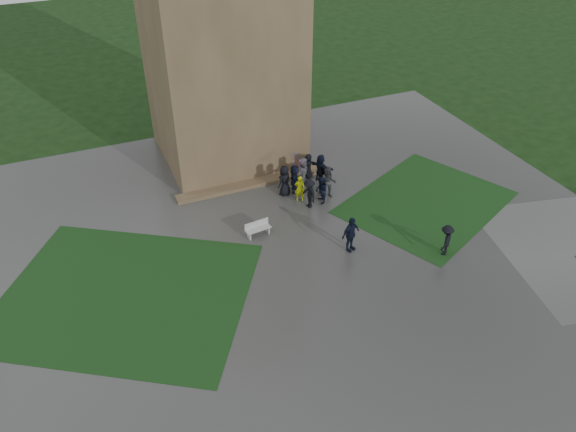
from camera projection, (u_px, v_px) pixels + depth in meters
name	position (u px, v px, depth m)	size (l,w,h in m)	color
ground	(331.00, 300.00, 25.32)	(120.00, 120.00, 0.00)	black
plaza	(312.00, 273.00, 26.82)	(34.00, 34.00, 0.02)	#393936
lawn_inset_left	(125.00, 295.00, 25.60)	(11.00, 9.00, 0.01)	#123412
lawn_inset_right	(426.00, 202.00, 31.78)	(9.00, 7.00, 0.01)	#123412
tower	(218.00, 11.00, 31.42)	(8.00, 8.00, 18.00)	brown
tower_plinth	(251.00, 184.00, 33.22)	(9.00, 0.80, 0.22)	brown
bench	(258.00, 228.00, 29.09)	(1.40, 0.59, 0.79)	#BBBCB7
visitor_cluster	(307.00, 176.00, 32.05)	(3.75, 3.93, 2.63)	black
pedestrian_mid	(351.00, 234.00, 27.74)	(1.14, 0.65, 1.94)	black
pedestrian_near	(446.00, 240.00, 27.53)	(1.10, 0.57, 1.70)	black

